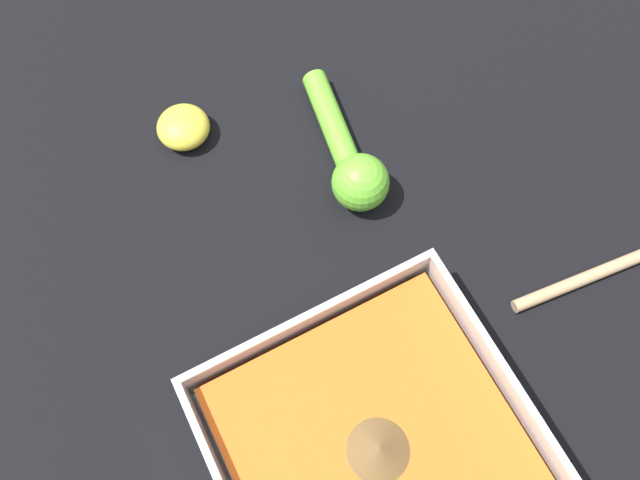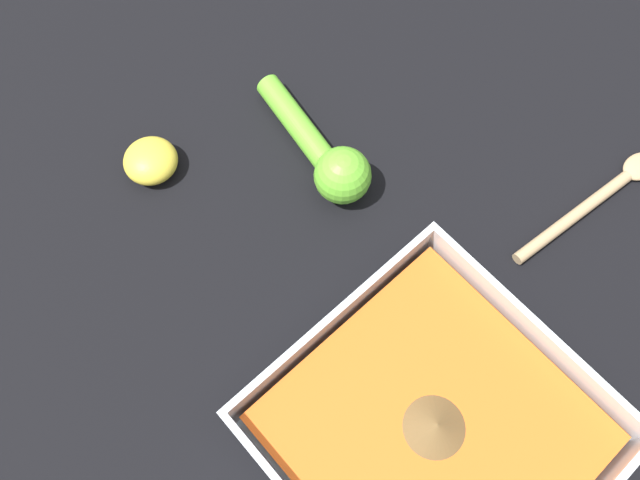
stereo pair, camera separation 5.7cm
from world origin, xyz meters
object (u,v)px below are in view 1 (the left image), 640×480
at_px(square_dish, 376,452).
at_px(lemon_squeezer, 351,163).
at_px(wooden_spoon, 615,266).
at_px(lemon_half, 183,127).

height_order(square_dish, lemon_squeezer, square_dish).
distance_m(lemon_squeezer, wooden_spoon, 0.27).
relative_size(lemon_squeezer, wooden_spoon, 0.89).
bearing_deg(square_dish, lemon_half, -87.25).
relative_size(lemon_half, wooden_spoon, 0.28).
bearing_deg(lemon_squeezer, lemon_half, -124.03).
xyz_separation_m(square_dish, wooden_spoon, (-0.29, -0.04, -0.02)).
relative_size(lemon_squeezer, lemon_half, 3.14).
bearing_deg(wooden_spoon, lemon_half, 138.62).
distance_m(lemon_squeezer, lemon_half, 0.18).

